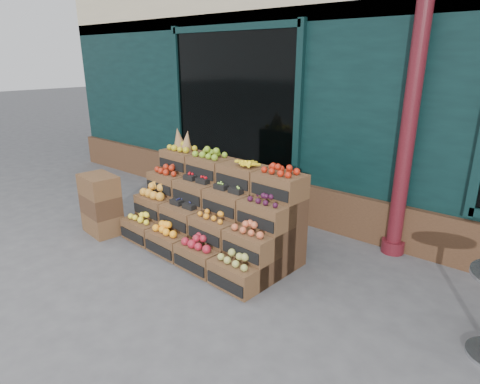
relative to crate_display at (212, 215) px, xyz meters
The scene contains 5 objects.
ground 1.05m from the crate_display, 46.56° to the right, with size 60.00×60.00×0.00m, color #4B4B4E.
shop_facade 4.88m from the crate_display, 81.59° to the left, with size 12.00×6.24×4.80m.
crate_display is the anchor object (origin of this frame).
spare_crates 1.65m from the crate_display, 156.51° to the right, with size 0.60×0.45×0.84m.
shopkeeper 2.36m from the crate_display, 102.59° to the left, with size 0.71×0.47×1.94m, color #18552D.
Camera 1 is at (2.67, -2.72, 2.35)m, focal length 30.00 mm.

